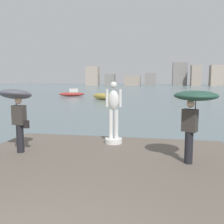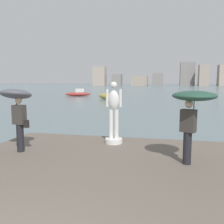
{
  "view_description": "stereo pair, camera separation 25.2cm",
  "coord_description": "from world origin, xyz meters",
  "px_view_note": "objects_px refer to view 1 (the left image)",
  "views": [
    {
      "loc": [
        1.53,
        -1.96,
        2.63
      ],
      "look_at": [
        0.0,
        6.41,
        1.55
      ],
      "focal_mm": 39.68,
      "sensor_mm": 36.0,
      "label": 1
    },
    {
      "loc": [
        1.78,
        -1.91,
        2.63
      ],
      "look_at": [
        0.0,
        6.41,
        1.55
      ],
      "focal_mm": 39.68,
      "sensor_mm": 36.0,
      "label": 2
    }
  ],
  "objects_px": {
    "boat_near": "(72,93)",
    "boat_mid": "(103,96)",
    "statue_white_figure": "(114,117)",
    "onlooker_right": "(194,104)",
    "onlooker_left": "(17,103)"
  },
  "relations": [
    {
      "from": "onlooker_right",
      "to": "boat_near",
      "type": "relative_size",
      "value": 0.45
    },
    {
      "from": "statue_white_figure",
      "to": "onlooker_left",
      "type": "bearing_deg",
      "value": -149.21
    },
    {
      "from": "onlooker_right",
      "to": "boat_mid",
      "type": "bearing_deg",
      "value": 107.42
    },
    {
      "from": "statue_white_figure",
      "to": "onlooker_right",
      "type": "xyz_separation_m",
      "value": [
        2.48,
        -1.81,
        0.68
      ]
    },
    {
      "from": "boat_near",
      "to": "boat_mid",
      "type": "bearing_deg",
      "value": -43.83
    },
    {
      "from": "onlooker_right",
      "to": "boat_mid",
      "type": "relative_size",
      "value": 0.49
    },
    {
      "from": "onlooker_left",
      "to": "onlooker_right",
      "type": "height_order",
      "value": "onlooker_left"
    },
    {
      "from": "statue_white_figure",
      "to": "boat_near",
      "type": "relative_size",
      "value": 0.5
    },
    {
      "from": "onlooker_left",
      "to": "statue_white_figure",
      "type": "bearing_deg",
      "value": 30.79
    },
    {
      "from": "onlooker_left",
      "to": "onlooker_right",
      "type": "relative_size",
      "value": 1.03
    },
    {
      "from": "boat_near",
      "to": "boat_mid",
      "type": "relative_size",
      "value": 1.1
    },
    {
      "from": "statue_white_figure",
      "to": "boat_near",
      "type": "height_order",
      "value": "statue_white_figure"
    },
    {
      "from": "onlooker_right",
      "to": "boat_mid",
      "type": "xyz_separation_m",
      "value": [
        -8.42,
        26.85,
        -1.58
      ]
    },
    {
      "from": "boat_mid",
      "to": "statue_white_figure",
      "type": "bearing_deg",
      "value": -76.64
    },
    {
      "from": "onlooker_right",
      "to": "boat_mid",
      "type": "height_order",
      "value": "onlooker_right"
    }
  ]
}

